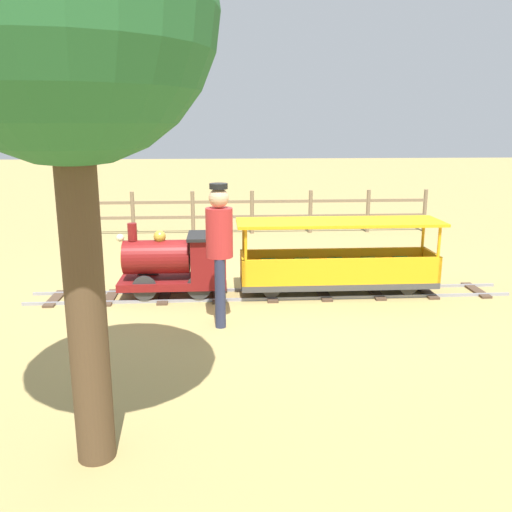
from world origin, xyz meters
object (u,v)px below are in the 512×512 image
Objects in this scene: locomotive at (178,262)px; passenger_car at (338,264)px; oak_tree_near at (63,16)px; conductor_person at (219,243)px.

passenger_car is (0.00, -2.12, -0.06)m from locomotive.
locomotive is at bearing 90.00° from passenger_car.
oak_tree_near is at bearing 174.89° from locomotive.
conductor_person reaches higher than locomotive.
oak_tree_near is at bearing 161.06° from conductor_person.
conductor_person is at bearing -152.34° from locomotive.
oak_tree_near reaches higher than locomotive.
oak_tree_near is (-3.56, 0.32, 2.36)m from locomotive.
locomotive is at bearing 27.66° from conductor_person.
oak_tree_near is (-3.56, 2.44, 2.42)m from passenger_car.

